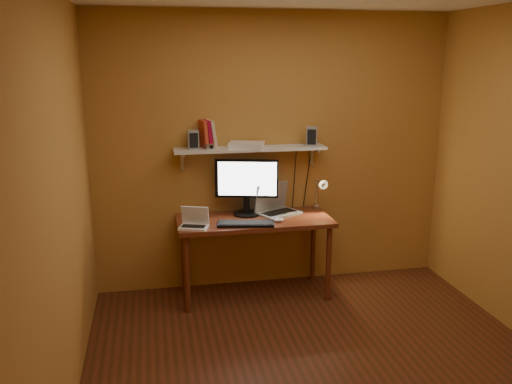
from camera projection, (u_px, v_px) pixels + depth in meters
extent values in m
cube|color=#572616|center=(321.00, 367.00, 3.94)|extent=(3.40, 3.20, 0.02)
cube|color=#AB7834|center=(273.00, 152.00, 5.15)|extent=(3.40, 0.02, 2.60)
cube|color=#AB7834|center=(459.00, 292.00, 2.09)|extent=(3.40, 0.02, 2.60)
cube|color=#AB7834|center=(59.00, 206.00, 3.30)|extent=(0.02, 3.20, 2.60)
cube|color=maroon|center=(254.00, 221.00, 4.93)|extent=(1.40, 0.60, 0.04)
cylinder|color=maroon|center=(187.00, 274.00, 4.68)|extent=(0.05, 0.05, 0.71)
cylinder|color=maroon|center=(329.00, 264.00, 4.92)|extent=(0.05, 0.05, 0.71)
cylinder|color=maroon|center=(183.00, 255.00, 5.13)|extent=(0.05, 0.05, 0.71)
cylinder|color=maroon|center=(313.00, 246.00, 5.37)|extent=(0.05, 0.05, 0.71)
cube|color=silver|center=(250.00, 149.00, 4.96)|extent=(1.40, 0.25, 0.02)
cube|color=silver|center=(182.00, 160.00, 4.97)|extent=(0.03, 0.03, 0.18)
cube|color=silver|center=(312.00, 155.00, 5.20)|extent=(0.03, 0.03, 0.18)
cylinder|color=black|center=(247.00, 214.00, 5.05)|extent=(0.30, 0.30, 0.02)
cube|color=black|center=(247.00, 204.00, 5.03)|extent=(0.06, 0.06, 0.18)
cube|color=black|center=(246.00, 178.00, 4.97)|extent=(0.57, 0.17, 0.36)
cube|color=white|center=(247.00, 179.00, 4.95)|extent=(0.52, 0.13, 0.31)
cube|color=gray|center=(279.00, 213.00, 5.06)|extent=(0.45, 0.40, 0.02)
cube|color=black|center=(279.00, 212.00, 5.06)|extent=(0.35, 0.27, 0.00)
cube|color=gray|center=(271.00, 197.00, 5.11)|extent=(0.36, 0.22, 0.26)
cube|color=#142440|center=(271.00, 197.00, 5.11)|extent=(0.31, 0.19, 0.22)
cube|color=white|center=(194.00, 227.00, 4.64)|extent=(0.28, 0.23, 0.02)
cube|color=black|center=(194.00, 226.00, 4.64)|extent=(0.22, 0.15, 0.00)
cube|color=white|center=(195.00, 215.00, 4.68)|extent=(0.24, 0.12, 0.16)
cube|color=black|center=(195.00, 215.00, 4.68)|extent=(0.21, 0.10, 0.14)
cube|color=black|center=(246.00, 224.00, 4.73)|extent=(0.51, 0.25, 0.03)
ellipsoid|color=white|center=(279.00, 220.00, 4.83)|extent=(0.11, 0.09, 0.03)
cube|color=silver|center=(316.00, 209.00, 5.28)|extent=(0.05, 0.06, 0.08)
cylinder|color=silver|center=(316.00, 194.00, 5.25)|extent=(0.02, 0.02, 0.28)
cylinder|color=silver|center=(319.00, 182.00, 5.14)|extent=(0.01, 0.16, 0.01)
cone|color=silver|center=(322.00, 184.00, 5.06)|extent=(0.09, 0.09, 0.09)
sphere|color=#FFE0A5|center=(323.00, 184.00, 5.04)|extent=(0.04, 0.04, 0.04)
cube|color=gray|center=(193.00, 140.00, 4.85)|extent=(0.10, 0.10, 0.17)
cube|color=gray|center=(312.00, 136.00, 5.03)|extent=(0.12, 0.12, 0.18)
cube|color=red|center=(204.00, 134.00, 4.88)|extent=(0.08, 0.18, 0.26)
cube|color=maroon|center=(208.00, 134.00, 4.88)|extent=(0.09, 0.18, 0.26)
cube|color=beige|center=(212.00, 134.00, 4.89)|extent=(0.10, 0.18, 0.26)
cube|color=silver|center=(211.00, 147.00, 4.84)|extent=(0.09, 0.05, 0.05)
cylinder|color=black|center=(211.00, 147.00, 4.82)|extent=(0.04, 0.03, 0.03)
cube|color=white|center=(246.00, 145.00, 4.93)|extent=(0.36, 0.29, 0.05)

